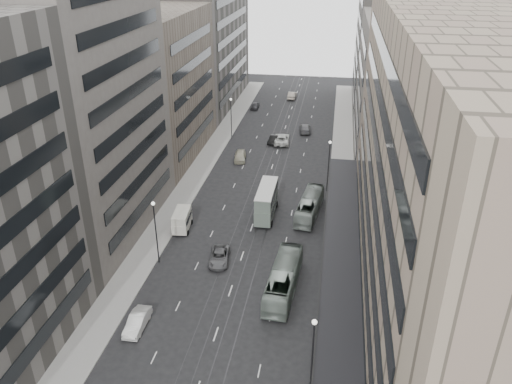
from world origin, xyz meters
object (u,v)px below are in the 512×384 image
Objects in this scene: double_decker at (266,201)px; panel_van at (182,220)px; bus_far at (310,206)px; sedan_1 at (137,322)px; bus_near at (284,279)px; sedan_2 at (219,257)px.

panel_van is at bearing -152.59° from double_decker.
bus_far is at bearing 16.71° from panel_van.
bus_far is 2.30× the size of sedan_1.
double_decker is 1.78× the size of sedan_1.
panel_van is 19.39m from sedan_1.
bus_far is 6.20m from double_decker.
double_decker is at bearing -71.63° from bus_near.
bus_far is at bearing -91.64° from bus_near.
panel_van is at bearing 93.21° from sedan_1.
bus_far is 30.40m from sedan_1.
double_decker reaches higher than panel_van.
sedan_2 is at bearing -108.19° from double_decker.
sedan_2 is at bearing 66.38° from sedan_1.
bus_near is 2.50× the size of sedan_1.
sedan_1 is (-9.48, -24.85, -1.64)m from double_decker.
sedan_2 is at bearing 60.25° from bus_far.
bus_near reaches higher than panel_van.
sedan_1 is (-13.79, -8.33, -0.84)m from bus_near.
bus_far reaches higher than panel_van.
sedan_1 is (1.19, -19.33, -0.77)m from panel_van.
double_decker reaches higher than bus_far.
bus_far is 1.29× the size of double_decker.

